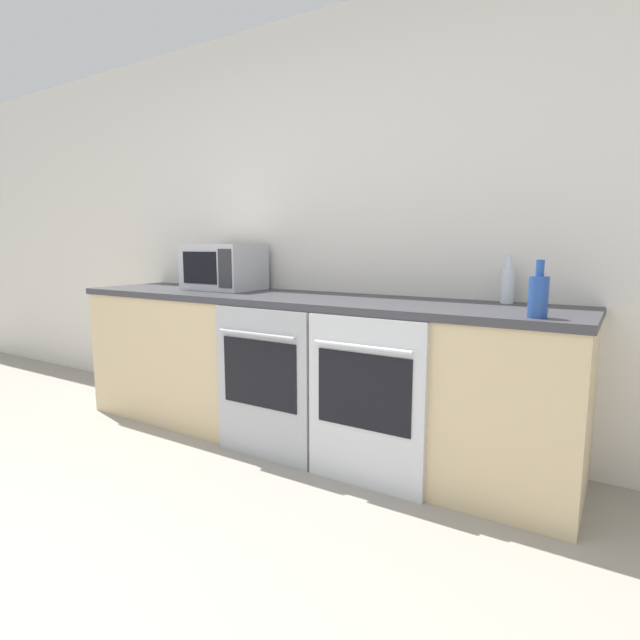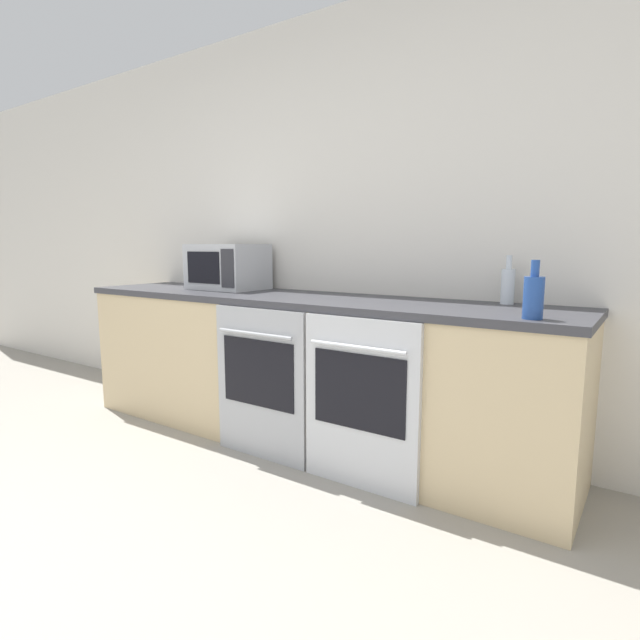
# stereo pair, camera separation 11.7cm
# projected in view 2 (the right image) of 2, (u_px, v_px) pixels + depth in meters

# --- Properties ---
(wall_back) EXTENTS (10.00, 0.06, 2.60)m
(wall_back) POSITION_uv_depth(u_px,v_px,m) (332.00, 227.00, 3.19)
(wall_back) COLOR silver
(wall_back) RESTS_ON ground_plane
(counter_back) EXTENTS (3.15, 0.68, 0.89)m
(counter_back) POSITION_uv_depth(u_px,v_px,m) (300.00, 368.00, 3.02)
(counter_back) COLOR #D1B789
(counter_back) RESTS_ON ground_plane
(oven_left) EXTENTS (0.62, 0.06, 0.85)m
(oven_left) POSITION_uv_depth(u_px,v_px,m) (260.00, 383.00, 2.75)
(oven_left) COLOR #A8AAAF
(oven_left) RESTS_ON ground_plane
(oven_right) EXTENTS (0.62, 0.06, 0.85)m
(oven_right) POSITION_uv_depth(u_px,v_px,m) (360.00, 403.00, 2.40)
(oven_right) COLOR silver
(oven_right) RESTS_ON ground_plane
(microwave) EXTENTS (0.49, 0.36, 0.30)m
(microwave) POSITION_uv_depth(u_px,v_px,m) (228.00, 267.00, 3.39)
(microwave) COLOR #B7BABF
(microwave) RESTS_ON counter_back
(bottle_blue) EXTENTS (0.08, 0.08, 0.24)m
(bottle_blue) POSITION_uv_depth(u_px,v_px,m) (534.00, 296.00, 2.00)
(bottle_blue) COLOR #234793
(bottle_blue) RESTS_ON counter_back
(bottle_clear) EXTENTS (0.07, 0.07, 0.25)m
(bottle_clear) POSITION_uv_depth(u_px,v_px,m) (508.00, 285.00, 2.51)
(bottle_clear) COLOR silver
(bottle_clear) RESTS_ON counter_back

